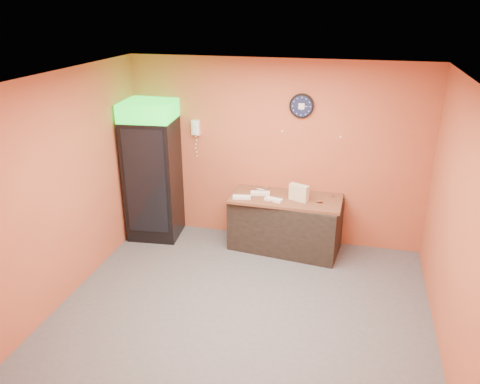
% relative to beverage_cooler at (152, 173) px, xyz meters
% --- Properties ---
extents(floor, '(4.50, 4.50, 0.00)m').
position_rel_beverage_cooler_xyz_m(floor, '(1.85, -1.60, -1.06)').
color(floor, '#47474C').
rests_on(floor, ground).
extents(back_wall, '(4.50, 0.02, 2.80)m').
position_rel_beverage_cooler_xyz_m(back_wall, '(1.85, 0.40, 0.34)').
color(back_wall, '#AB4A30').
rests_on(back_wall, floor).
extents(left_wall, '(0.02, 4.00, 2.80)m').
position_rel_beverage_cooler_xyz_m(left_wall, '(-0.40, -1.60, 0.34)').
color(left_wall, '#AB4A30').
rests_on(left_wall, floor).
extents(right_wall, '(0.02, 4.00, 2.80)m').
position_rel_beverage_cooler_xyz_m(right_wall, '(4.10, -1.60, 0.34)').
color(right_wall, '#AB4A30').
rests_on(right_wall, floor).
extents(ceiling, '(4.50, 4.00, 0.02)m').
position_rel_beverage_cooler_xyz_m(ceiling, '(1.85, -1.60, 1.74)').
color(ceiling, white).
rests_on(ceiling, back_wall).
extents(beverage_cooler, '(0.83, 0.84, 2.17)m').
position_rel_beverage_cooler_xyz_m(beverage_cooler, '(0.00, 0.00, 0.00)').
color(beverage_cooler, black).
rests_on(beverage_cooler, floor).
extents(prep_counter, '(1.69, 0.90, 0.81)m').
position_rel_beverage_cooler_xyz_m(prep_counter, '(2.10, 0.04, -0.66)').
color(prep_counter, black).
rests_on(prep_counter, floor).
extents(wall_clock, '(0.35, 0.06, 0.35)m').
position_rel_beverage_cooler_xyz_m(wall_clock, '(2.23, 0.37, 1.08)').
color(wall_clock, black).
rests_on(wall_clock, back_wall).
extents(wall_phone, '(0.13, 0.11, 0.23)m').
position_rel_beverage_cooler_xyz_m(wall_phone, '(0.62, 0.35, 0.67)').
color(wall_phone, white).
rests_on(wall_phone, back_wall).
extents(butcher_paper, '(1.63, 0.78, 0.04)m').
position_rel_beverage_cooler_xyz_m(butcher_paper, '(2.10, 0.04, -0.23)').
color(butcher_paper, brown).
rests_on(butcher_paper, prep_counter).
extents(sub_roll_stack, '(0.30, 0.20, 0.24)m').
position_rel_beverage_cooler_xyz_m(sub_roll_stack, '(2.29, -0.03, -0.09)').
color(sub_roll_stack, beige).
rests_on(sub_roll_stack, butcher_paper).
extents(wrapped_sandwich_left, '(0.28, 0.15, 0.04)m').
position_rel_beverage_cooler_xyz_m(wrapped_sandwich_left, '(1.48, -0.16, -0.19)').
color(wrapped_sandwich_left, white).
rests_on(wrapped_sandwich_left, butcher_paper).
extents(wrapped_sandwich_mid, '(0.27, 0.17, 0.04)m').
position_rel_beverage_cooler_xyz_m(wrapped_sandwich_mid, '(1.94, -0.13, -0.19)').
color(wrapped_sandwich_mid, white).
rests_on(wrapped_sandwich_mid, butcher_paper).
extents(wrapped_sandwich_right, '(0.30, 0.16, 0.04)m').
position_rel_beverage_cooler_xyz_m(wrapped_sandwich_right, '(1.71, 0.05, -0.19)').
color(wrapped_sandwich_right, white).
rests_on(wrapped_sandwich_right, butcher_paper).
extents(kitchen_tool, '(0.06, 0.06, 0.06)m').
position_rel_beverage_cooler_xyz_m(kitchen_tool, '(1.76, 0.23, -0.18)').
color(kitchen_tool, silver).
rests_on(kitchen_tool, butcher_paper).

